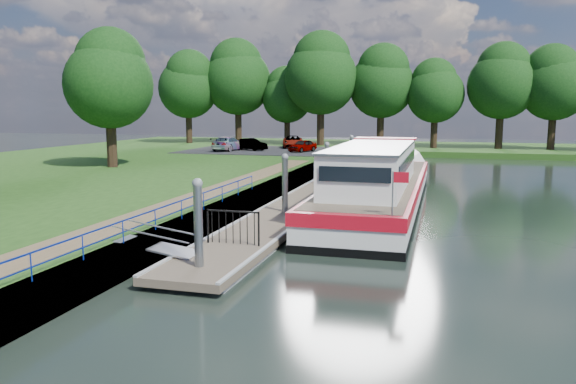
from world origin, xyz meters
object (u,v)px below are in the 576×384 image
(car_a, at_px, (303,146))
(car_d, at_px, (293,142))
(barge, at_px, (380,185))
(car_c, at_px, (228,144))
(car_b, at_px, (251,144))
(pontoon, at_px, (309,200))

(car_a, distance_m, car_d, 5.54)
(barge, relative_size, car_c, 4.59)
(car_a, height_order, car_d, car_d)
(car_c, bearing_deg, car_b, -152.04)
(car_a, xyz_separation_m, car_c, (-7.34, -0.49, 0.10))
(car_a, height_order, car_b, car_b)
(pontoon, relative_size, car_c, 6.51)
(pontoon, relative_size, car_a, 8.96)
(pontoon, bearing_deg, car_d, 106.65)
(pontoon, bearing_deg, car_b, 115.77)
(pontoon, xyz_separation_m, car_c, (-13.64, 23.25, 1.32))
(car_b, xyz_separation_m, car_c, (-1.99, -0.87, 0.09))
(car_c, xyz_separation_m, car_d, (5.03, 5.53, -0.05))
(barge, bearing_deg, car_c, 127.02)
(car_c, distance_m, car_d, 7.48)
(pontoon, height_order, car_b, car_b)
(pontoon, height_order, barge, barge)
(pontoon, distance_m, car_d, 30.07)
(car_b, bearing_deg, car_c, 135.98)
(pontoon, relative_size, barge, 1.42)
(car_b, height_order, car_c, car_c)
(car_d, bearing_deg, barge, -82.30)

